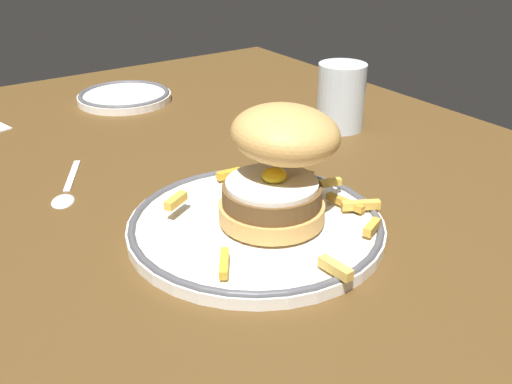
% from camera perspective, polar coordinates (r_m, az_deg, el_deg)
% --- Properties ---
extents(ground_plane, '(1.36, 0.89, 0.04)m').
position_cam_1_polar(ground_plane, '(0.65, 1.72, -3.81)').
color(ground_plane, '#52381A').
extents(dinner_plate, '(0.26, 0.26, 0.02)m').
position_cam_1_polar(dinner_plate, '(0.61, -0.00, -3.17)').
color(dinner_plate, white).
rests_on(dinner_plate, ground_plane).
extents(burger, '(0.15, 0.15, 0.12)m').
position_cam_1_polar(burger, '(0.59, 2.17, 2.95)').
color(burger, tan).
rests_on(burger, dinner_plate).
extents(fries_pile, '(0.24, 0.21, 0.03)m').
position_cam_1_polar(fries_pile, '(0.61, 3.76, -1.47)').
color(fries_pile, gold).
rests_on(fries_pile, dinner_plate).
extents(water_glass, '(0.07, 0.07, 0.10)m').
position_cam_1_polar(water_glass, '(0.89, 8.17, 8.71)').
color(water_glass, silver).
rests_on(water_glass, ground_plane).
extents(side_plate, '(0.16, 0.16, 0.02)m').
position_cam_1_polar(side_plate, '(1.04, -12.56, 8.99)').
color(side_plate, white).
rests_on(side_plate, ground_plane).
extents(spoon, '(0.13, 0.08, 0.01)m').
position_cam_1_polar(spoon, '(0.72, -17.97, -0.10)').
color(spoon, silver).
rests_on(spoon, ground_plane).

